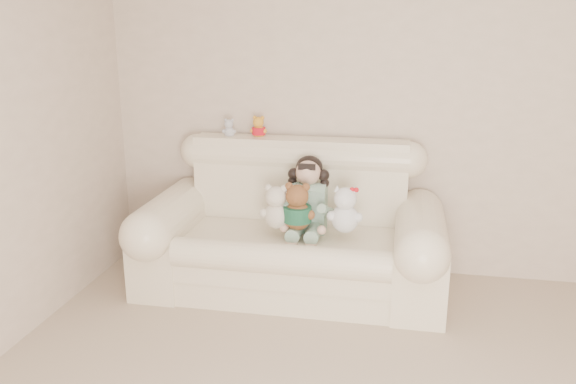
{
  "coord_description": "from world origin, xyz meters",
  "views": [
    {
      "loc": [
        -0.07,
        -1.81,
        1.83
      ],
      "look_at": [
        -0.79,
        1.9,
        0.75
      ],
      "focal_mm": 36.87,
      "sensor_mm": 36.0,
      "label": 1
    }
  ],
  "objects_px": {
    "seated_child": "(308,194)",
    "cream_teddy": "(276,203)",
    "sofa": "(291,221)",
    "brown_teddy": "(297,202)",
    "white_cat": "(345,205)"
  },
  "relations": [
    {
      "from": "cream_teddy",
      "to": "seated_child",
      "type": "bearing_deg",
      "value": 71.17
    },
    {
      "from": "brown_teddy",
      "to": "seated_child",
      "type": "bearing_deg",
      "value": 83.87
    },
    {
      "from": "seated_child",
      "to": "brown_teddy",
      "type": "distance_m",
      "value": 0.2
    },
    {
      "from": "seated_child",
      "to": "cream_teddy",
      "type": "height_order",
      "value": "seated_child"
    },
    {
      "from": "seated_child",
      "to": "cream_teddy",
      "type": "xyz_separation_m",
      "value": [
        -0.18,
        -0.2,
        -0.01
      ]
    },
    {
      "from": "seated_child",
      "to": "brown_teddy",
      "type": "height_order",
      "value": "seated_child"
    },
    {
      "from": "sofa",
      "to": "cream_teddy",
      "type": "relative_size",
      "value": 5.9
    },
    {
      "from": "sofa",
      "to": "cream_teddy",
      "type": "height_order",
      "value": "sofa"
    },
    {
      "from": "sofa",
      "to": "white_cat",
      "type": "bearing_deg",
      "value": -16.0
    },
    {
      "from": "brown_teddy",
      "to": "cream_teddy",
      "type": "height_order",
      "value": "brown_teddy"
    },
    {
      "from": "sofa",
      "to": "seated_child",
      "type": "distance_m",
      "value": 0.22
    },
    {
      "from": "white_cat",
      "to": "cream_teddy",
      "type": "xyz_separation_m",
      "value": [
        -0.46,
        -0.01,
        -0.01
      ]
    },
    {
      "from": "sofa",
      "to": "seated_child",
      "type": "relative_size",
      "value": 3.86
    },
    {
      "from": "brown_teddy",
      "to": "white_cat",
      "type": "bearing_deg",
      "value": 6.94
    },
    {
      "from": "sofa",
      "to": "cream_teddy",
      "type": "bearing_deg",
      "value": -122.2
    }
  ]
}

